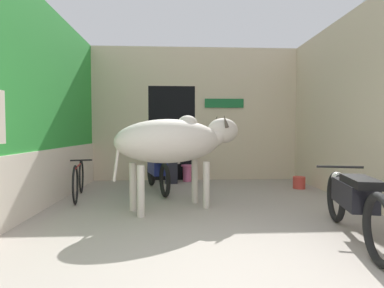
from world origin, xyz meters
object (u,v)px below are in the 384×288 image
(shopkeeper_seated, at_px, (171,157))
(plastic_stool, at_px, (187,172))
(cow, at_px, (177,141))
(bucket, at_px, (299,183))
(motorcycle_far, at_px, (157,170))
(motorcycle_near, at_px, (354,200))
(bicycle, at_px, (79,180))

(shopkeeper_seated, relative_size, plastic_stool, 2.89)
(cow, height_order, bucket, cow)
(cow, bearing_deg, motorcycle_far, 105.97)
(cow, bearing_deg, motorcycle_near, -36.39)
(cow, relative_size, motorcycle_far, 1.17)
(cow, xyz_separation_m, shopkeeper_seated, (-0.14, 2.43, -0.47))
(cow, xyz_separation_m, bicycle, (-1.85, 0.85, -0.75))
(motorcycle_near, xyz_separation_m, bicycle, (-3.89, 2.35, -0.11))
(bicycle, bearing_deg, motorcycle_far, 22.97)
(bicycle, relative_size, shopkeeper_seated, 1.39)
(plastic_stool, relative_size, bucket, 1.59)
(bicycle, height_order, shopkeeper_seated, shopkeeper_seated)
(bicycle, distance_m, plastic_stool, 2.74)
(motorcycle_far, bearing_deg, plastic_stool, 59.94)
(cow, height_order, bicycle, cow)
(shopkeeper_seated, height_order, plastic_stool, shopkeeper_seated)
(motorcycle_far, height_order, shopkeeper_seated, shopkeeper_seated)
(bicycle, height_order, plastic_stool, bicycle)
(bucket, bearing_deg, motorcycle_far, -178.27)
(plastic_stool, height_order, bucket, plastic_stool)
(cow, height_order, motorcycle_far, cow)
(motorcycle_near, distance_m, plastic_stool, 4.49)
(bucket, bearing_deg, bicycle, -171.18)
(motorcycle_far, distance_m, bicycle, 1.56)
(plastic_stool, bearing_deg, bucket, -23.63)
(cow, relative_size, motorcycle_near, 1.08)
(motorcycle_far, bearing_deg, shopkeeper_seated, 73.96)
(shopkeeper_seated, bearing_deg, bucket, -17.39)
(cow, relative_size, plastic_stool, 5.37)
(shopkeeper_seated, distance_m, plastic_stool, 0.59)
(plastic_stool, bearing_deg, bicycle, -140.04)
(shopkeeper_seated, bearing_deg, motorcycle_far, -106.04)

